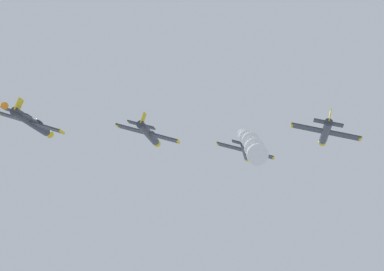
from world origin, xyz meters
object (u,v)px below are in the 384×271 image
(airplane_left_inner, at_px, (149,134))
(airplane_right_inner, at_px, (326,132))
(airplane_lead, at_px, (246,151))
(airplane_left_outer, at_px, (32,123))

(airplane_left_inner, height_order, airplane_right_inner, airplane_left_inner)
(airplane_lead, bearing_deg, airplane_right_inner, -44.04)
(airplane_right_inner, height_order, airplane_left_outer, airplane_right_inner)
(airplane_left_inner, bearing_deg, airplane_right_inner, 3.46)
(airplane_right_inner, distance_m, airplane_left_outer, 39.07)
(airplane_left_inner, distance_m, airplane_right_inner, 24.59)
(airplane_left_inner, relative_size, airplane_left_outer, 1.00)
(airplane_left_inner, relative_size, airplane_right_inner, 1.00)
(airplane_left_inner, distance_m, airplane_left_outer, 16.11)
(airplane_lead, xyz_separation_m, airplane_left_outer, (-25.90, -22.26, -0.83))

